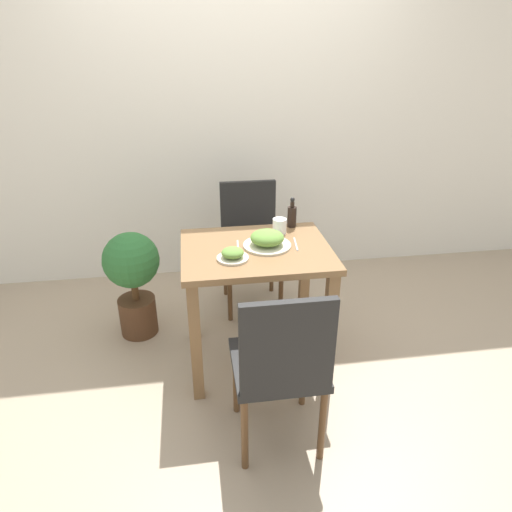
{
  "coord_description": "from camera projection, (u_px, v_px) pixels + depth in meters",
  "views": [
    {
      "loc": [
        -0.34,
        -2.27,
        1.82
      ],
      "look_at": [
        0.0,
        0.0,
        0.71
      ],
      "focal_mm": 32.0,
      "sensor_mm": 36.0,
      "label": 1
    }
  ],
  "objects": [
    {
      "name": "food_plate",
      "position": [
        267.0,
        239.0,
        2.53
      ],
      "size": [
        0.27,
        0.27,
        0.09
      ],
      "color": "beige",
      "rests_on": "dining_table"
    },
    {
      "name": "spoon_utensil",
      "position": [
        296.0,
        244.0,
        2.57
      ],
      "size": [
        0.03,
        0.17,
        0.0
      ],
      "rotation": [
        0.0,
        0.0,
        1.46
      ],
      "color": "silver",
      "rests_on": "dining_table"
    },
    {
      "name": "fork_utensil",
      "position": [
        238.0,
        248.0,
        2.52
      ],
      "size": [
        0.03,
        0.19,
        0.0
      ],
      "rotation": [
        0.0,
        0.0,
        1.48
      ],
      "color": "silver",
      "rests_on": "dining_table"
    },
    {
      "name": "ground_plane",
      "position": [
        256.0,
        358.0,
        2.86
      ],
      "size": [
        16.0,
        16.0,
        0.0
      ],
      "primitive_type": "plane",
      "color": "tan"
    },
    {
      "name": "wall_back",
      "position": [
        231.0,
        113.0,
        3.42
      ],
      "size": [
        8.0,
        0.05,
        2.6
      ],
      "color": "white",
      "rests_on": "ground_plane"
    },
    {
      "name": "drink_cup",
      "position": [
        280.0,
        226.0,
        2.7
      ],
      "size": [
        0.08,
        0.08,
        0.09
      ],
      "color": "white",
      "rests_on": "dining_table"
    },
    {
      "name": "chair_near",
      "position": [
        281.0,
        363.0,
        2.03
      ],
      "size": [
        0.42,
        0.42,
        0.9
      ],
      "rotation": [
        0.0,
        0.0,
        3.14
      ],
      "color": "black",
      "rests_on": "ground_plane"
    },
    {
      "name": "potted_plant_left",
      "position": [
        133.0,
        275.0,
        2.92
      ],
      "size": [
        0.36,
        0.36,
        0.72
      ],
      "color": "#51331E",
      "rests_on": "ground_plane"
    },
    {
      "name": "chair_far",
      "position": [
        250.0,
        238.0,
        3.28
      ],
      "size": [
        0.42,
        0.42,
        0.9
      ],
      "color": "black",
      "rests_on": "ground_plane"
    },
    {
      "name": "dining_table",
      "position": [
        256.0,
        272.0,
        2.59
      ],
      "size": [
        0.83,
        0.66,
        0.76
      ],
      "color": "olive",
      "rests_on": "ground_plane"
    },
    {
      "name": "sauce_bottle",
      "position": [
        292.0,
        215.0,
        2.78
      ],
      "size": [
        0.05,
        0.05,
        0.19
      ],
      "color": "black",
      "rests_on": "dining_table"
    },
    {
      "name": "side_plate",
      "position": [
        233.0,
        254.0,
        2.39
      ],
      "size": [
        0.17,
        0.17,
        0.06
      ],
      "color": "beige",
      "rests_on": "dining_table"
    }
  ]
}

